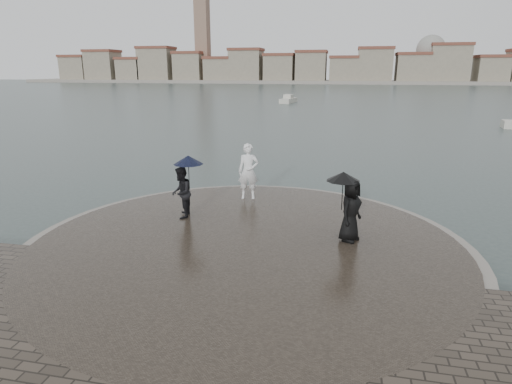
# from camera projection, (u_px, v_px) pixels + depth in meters

# --- Properties ---
(ground) EXTENTS (400.00, 400.00, 0.00)m
(ground) POSITION_uv_depth(u_px,v_px,m) (207.00, 323.00, 8.77)
(ground) COLOR #2B3835
(ground) RESTS_ON ground
(kerb_ring) EXTENTS (12.50, 12.50, 0.32)m
(kerb_ring) POSITION_uv_depth(u_px,v_px,m) (246.00, 248.00, 12.02)
(kerb_ring) COLOR gray
(kerb_ring) RESTS_ON ground
(quay_tip) EXTENTS (11.90, 11.90, 0.36)m
(quay_tip) POSITION_uv_depth(u_px,v_px,m) (246.00, 248.00, 12.01)
(quay_tip) COLOR #2D261E
(quay_tip) RESTS_ON ground
(statue) EXTENTS (0.83, 0.62, 2.06)m
(statue) POSITION_uv_depth(u_px,v_px,m) (248.00, 171.00, 15.77)
(statue) COLOR white
(statue) RESTS_ON quay_tip
(visitor_left) EXTENTS (1.13, 1.04, 2.04)m
(visitor_left) POSITION_uv_depth(u_px,v_px,m) (183.00, 185.00, 13.69)
(visitor_left) COLOR black
(visitor_left) RESTS_ON quay_tip
(visitor_right) EXTENTS (1.16, 1.08, 1.95)m
(visitor_right) POSITION_uv_depth(u_px,v_px,m) (349.00, 203.00, 11.82)
(visitor_right) COLOR black
(visitor_right) RESTS_ON quay_tip
(far_skyline) EXTENTS (260.00, 20.00, 37.00)m
(far_skyline) POSITION_uv_depth(u_px,v_px,m) (327.00, 68.00, 159.59)
(far_skyline) COLOR gray
(far_skyline) RESTS_ON ground
(boats) EXTENTS (29.55, 30.63, 1.50)m
(boats) POSITION_uv_depth(u_px,v_px,m) (377.00, 109.00, 52.38)
(boats) COLOR beige
(boats) RESTS_ON ground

